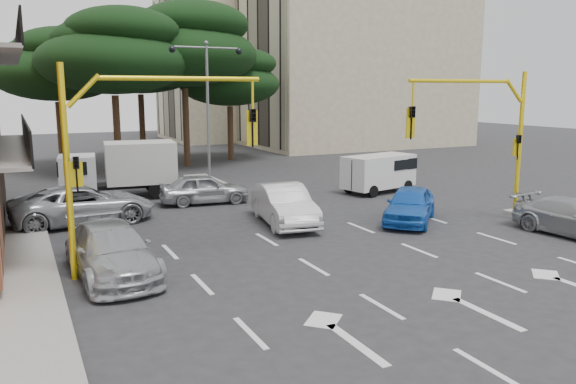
# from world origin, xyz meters

# --- Properties ---
(ground) EXTENTS (120.00, 120.00, 0.00)m
(ground) POSITION_xyz_m (0.00, 0.00, 0.00)
(ground) COLOR #28282B
(ground) RESTS_ON ground
(median_strip) EXTENTS (1.40, 6.00, 0.15)m
(median_strip) POSITION_xyz_m (0.00, 16.00, 0.07)
(median_strip) COLOR gray
(median_strip) RESTS_ON ground
(apartment_beige_near) EXTENTS (20.20, 12.15, 18.70)m
(apartment_beige_near) POSITION_xyz_m (19.95, 32.00, 9.35)
(apartment_beige_near) COLOR tan
(apartment_beige_near) RESTS_ON ground
(apartment_beige_far) EXTENTS (16.20, 12.15, 16.70)m
(apartment_beige_far) POSITION_xyz_m (12.95, 44.00, 8.35)
(apartment_beige_far) COLOR tan
(apartment_beige_far) RESTS_ON ground
(pine_left_near) EXTENTS (9.15, 9.15, 10.23)m
(pine_left_near) POSITION_xyz_m (-3.94, 21.96, 7.60)
(pine_left_near) COLOR #382616
(pine_left_near) RESTS_ON ground
(pine_center) EXTENTS (9.98, 9.98, 11.16)m
(pine_center) POSITION_xyz_m (1.06, 23.96, 8.30)
(pine_center) COLOR #382616
(pine_center) RESTS_ON ground
(pine_left_far) EXTENTS (8.32, 8.32, 9.30)m
(pine_left_far) POSITION_xyz_m (-6.94, 25.96, 6.91)
(pine_left_far) COLOR #382616
(pine_left_far) RESTS_ON ground
(pine_right) EXTENTS (7.49, 7.49, 8.37)m
(pine_right) POSITION_xyz_m (5.06, 25.96, 6.22)
(pine_right) COLOR #382616
(pine_right) RESTS_ON ground
(pine_back) EXTENTS (9.15, 9.15, 10.23)m
(pine_back) POSITION_xyz_m (-0.94, 28.96, 7.60)
(pine_back) COLOR #382616
(pine_back) RESTS_ON ground
(signal_mast_right) EXTENTS (5.79, 0.37, 6.00)m
(signal_mast_right) POSITION_xyz_m (6.80, 1.99, 3.88)
(signal_mast_right) COLOR yellow
(signal_mast_right) RESTS_ON ground
(signal_mast_left) EXTENTS (5.79, 0.37, 6.00)m
(signal_mast_left) POSITION_xyz_m (-6.80, 1.99, 3.88)
(signal_mast_left) COLOR yellow
(signal_mast_left) RESTS_ON ground
(street_lamp_center) EXTENTS (4.16, 0.36, 7.77)m
(street_lamp_center) POSITION_xyz_m (0.00, 16.00, 5.43)
(street_lamp_center) COLOR slate
(street_lamp_center) RESTS_ON median_strip
(car_white_hatch) EXTENTS (2.43, 4.98, 1.57)m
(car_white_hatch) POSITION_xyz_m (-0.40, 5.38, 0.79)
(car_white_hatch) COLOR silver
(car_white_hatch) RESTS_ON ground
(car_blue_compact) EXTENTS (4.23, 4.18, 1.45)m
(car_blue_compact) POSITION_xyz_m (4.29, 3.42, 0.72)
(car_blue_compact) COLOR blue
(car_blue_compact) RESTS_ON ground
(car_silver_wagon) EXTENTS (2.35, 5.16, 1.46)m
(car_silver_wagon) POSITION_xyz_m (-7.59, 1.90, 0.73)
(car_silver_wagon) COLOR #A6AAAF
(car_silver_wagon) RESTS_ON ground
(car_silver_cross_a) EXTENTS (5.71, 2.98, 1.53)m
(car_silver_cross_a) POSITION_xyz_m (-7.55, 9.03, 0.77)
(car_silver_cross_a) COLOR #A7ABAF
(car_silver_cross_a) RESTS_ON ground
(car_silver_cross_b) EXTENTS (4.32, 2.15, 1.42)m
(car_silver_cross_b) POSITION_xyz_m (-1.99, 10.73, 0.71)
(car_silver_cross_b) COLOR #A5A9AD
(car_silver_cross_b) RESTS_ON ground
(car_silver_parked) EXTENTS (2.35, 4.76, 1.33)m
(car_silver_parked) POSITION_xyz_m (8.36, -0.99, 0.67)
(car_silver_parked) COLOR #9D9FA4
(car_silver_parked) RESTS_ON ground
(van_white) EXTENTS (4.26, 2.62, 1.98)m
(van_white) POSITION_xyz_m (7.11, 9.61, 0.99)
(van_white) COLOR silver
(van_white) RESTS_ON ground
(box_truck_a) EXTENTS (5.81, 2.98, 2.74)m
(box_truck_a) POSITION_xyz_m (-5.26, 14.00, 1.37)
(box_truck_a) COLOR silver
(box_truck_a) RESTS_ON ground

